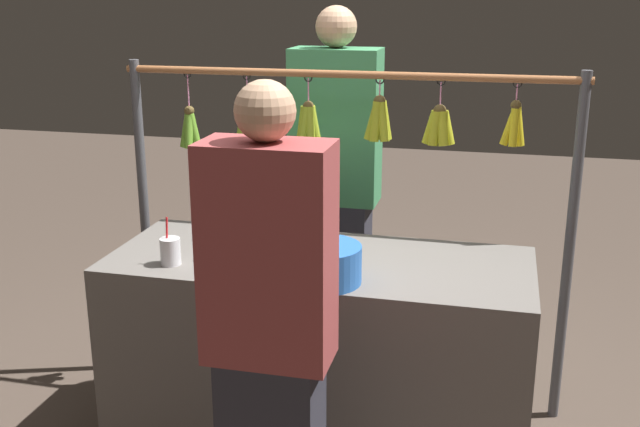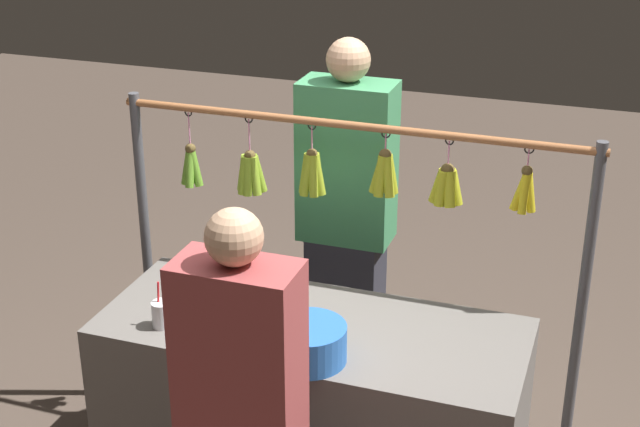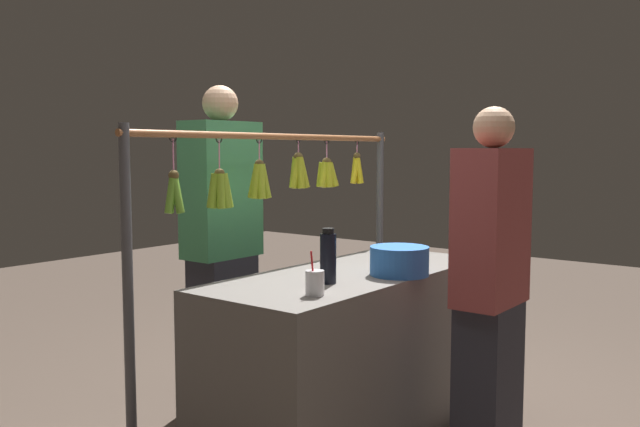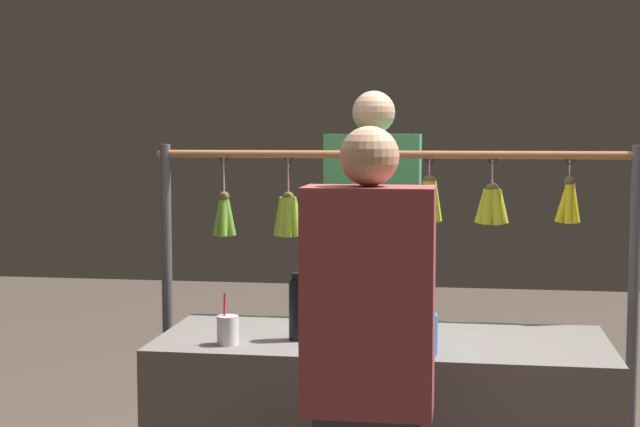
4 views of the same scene
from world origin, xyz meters
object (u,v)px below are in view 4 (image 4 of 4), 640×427
(blue_bucket, at_px, (397,333))
(vendor_person, at_px, (373,289))
(drink_cup, at_px, (228,330))
(customer_person, at_px, (368,401))
(water_bottle, at_px, (299,308))

(blue_bucket, height_order, vendor_person, vendor_person)
(drink_cup, bearing_deg, vendor_person, -113.56)
(customer_person, bearing_deg, vendor_person, -85.00)
(customer_person, bearing_deg, blue_bucket, -95.80)
(vendor_person, height_order, customer_person, vendor_person)
(drink_cup, bearing_deg, water_bottle, -155.00)
(vendor_person, distance_m, customer_person, 1.47)
(water_bottle, height_order, drink_cup, water_bottle)
(water_bottle, xyz_separation_m, drink_cup, (0.23, 0.11, -0.06))
(blue_bucket, bearing_deg, drink_cup, -3.54)
(blue_bucket, bearing_deg, vendor_person, -79.96)
(blue_bucket, bearing_deg, water_bottle, -22.07)
(blue_bucket, height_order, drink_cup, drink_cup)
(drink_cup, distance_m, customer_person, 0.75)
(blue_bucket, xyz_separation_m, customer_person, (0.05, 0.47, -0.10))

